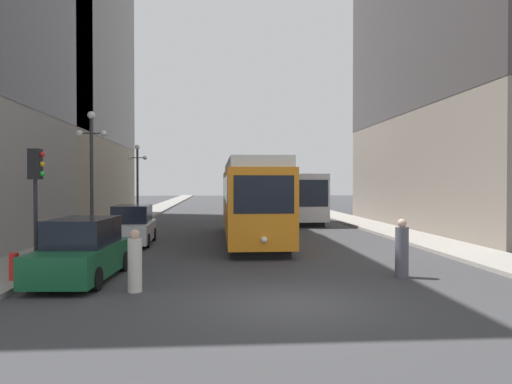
% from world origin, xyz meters
% --- Properties ---
extents(ground_plane, '(200.00, 200.00, 0.00)m').
position_xyz_m(ground_plane, '(0.00, 0.00, 0.00)').
color(ground_plane, '#38383A').
extents(sidewalk_left, '(2.56, 120.00, 0.15)m').
position_xyz_m(sidewalk_left, '(-8.29, 40.00, 0.07)').
color(sidewalk_left, gray).
rests_on(sidewalk_left, ground).
extents(sidewalk_right, '(2.56, 120.00, 0.15)m').
position_xyz_m(sidewalk_right, '(8.29, 40.00, 0.07)').
color(sidewalk_right, gray).
rests_on(sidewalk_right, ground).
extents(streetcar, '(2.64, 13.17, 3.89)m').
position_xyz_m(streetcar, '(-0.07, 12.80, 2.10)').
color(streetcar, black).
rests_on(streetcar, ground).
extents(transit_bus, '(3.05, 12.94, 3.45)m').
position_xyz_m(transit_bus, '(3.88, 25.65, 1.95)').
color(transit_bus, black).
rests_on(transit_bus, ground).
extents(parked_car_left_near, '(2.00, 4.67, 1.82)m').
position_xyz_m(parked_car_left_near, '(-5.71, 11.88, 0.84)').
color(parked_car_left_near, black).
rests_on(parked_car_left_near, ground).
extents(parked_car_left_mid, '(2.10, 4.81, 1.82)m').
position_xyz_m(parked_car_left_mid, '(-5.71, 3.35, 0.84)').
color(parked_car_left_mid, black).
rests_on(parked_car_left_mid, ground).
extents(pedestrian_crossing_near, '(0.40, 0.40, 1.78)m').
position_xyz_m(pedestrian_crossing_near, '(3.82, 3.00, 0.83)').
color(pedestrian_crossing_near, '#4C4C56').
rests_on(pedestrian_crossing_near, ground).
extents(pedestrian_crossing_far, '(0.37, 0.37, 1.65)m').
position_xyz_m(pedestrian_crossing_far, '(-3.91, 1.62, 0.77)').
color(pedestrian_crossing_far, beige).
rests_on(pedestrian_crossing_far, ground).
extents(traffic_light_near_left, '(0.47, 0.36, 3.77)m').
position_xyz_m(traffic_light_near_left, '(-7.39, 4.38, 3.06)').
color(traffic_light_near_left, '#232328').
rests_on(traffic_light_near_left, sidewalk_left).
extents(lamp_post_left_near, '(1.41, 0.36, 6.06)m').
position_xyz_m(lamp_post_left_near, '(-7.61, 12.09, 4.08)').
color(lamp_post_left_near, '#333338').
rests_on(lamp_post_left_near, sidewalk_left).
extents(lamp_post_left_far, '(1.41, 0.36, 5.53)m').
position_xyz_m(lamp_post_left_far, '(-7.61, 25.37, 3.78)').
color(lamp_post_left_far, '#333338').
rests_on(lamp_post_left_far, sidewalk_left).
extents(fire_hydrant, '(0.26, 0.26, 0.75)m').
position_xyz_m(fire_hydrant, '(-7.42, 2.74, 0.53)').
color(fire_hydrant, red).
rests_on(fire_hydrant, sidewalk_left).
extents(building_left_corner, '(15.97, 19.85, 24.34)m').
position_xyz_m(building_left_corner, '(-17.26, 26.33, 12.53)').
color(building_left_corner, gray).
rests_on(building_left_corner, ground).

